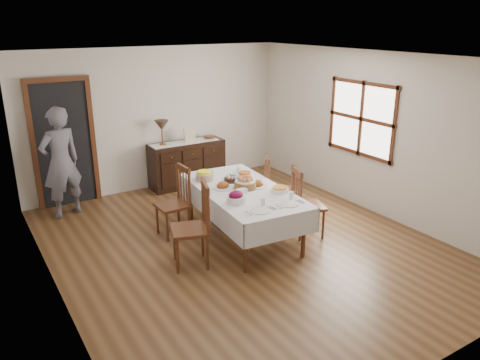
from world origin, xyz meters
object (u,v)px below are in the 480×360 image
chair_right_near (305,202)px  person (60,159)px  chair_left_near (194,225)px  chair_right_far (275,187)px  chair_left_far (176,201)px  table_lamp (162,126)px  dining_table (242,195)px  sideboard (187,164)px

chair_right_near → person: (-2.81, 2.65, 0.43)m
chair_right_near → chair_left_near: bearing=107.7°
chair_right_far → chair_right_near: bearing=-153.2°
chair_left_far → table_lamp: (0.63, 1.89, 0.69)m
chair_left_far → table_lamp: 2.11m
chair_right_near → table_lamp: (-0.95, 2.94, 0.69)m
dining_table → person: (-2.00, 2.22, 0.29)m
chair_left_near → table_lamp: table_lamp is taller
dining_table → chair_left_near: chair_left_near is taller
dining_table → chair_left_near: bearing=-154.4°
chair_left_near → chair_left_far: size_ratio=1.07×
person → chair_right_far: bearing=130.0°
chair_left_far → person: size_ratio=0.55×
sideboard → table_lamp: table_lamp is taller
chair_left_near → person: person is taller
chair_right_far → table_lamp: bearing=53.0°
chair_right_near → sideboard: (-0.49, 2.92, -0.09)m
dining_table → chair_right_far: bearing=26.4°
chair_right_far → person: size_ratio=0.53×
dining_table → chair_left_far: (-0.77, 0.61, -0.13)m
chair_right_near → chair_left_far: bearing=76.6°
dining_table → table_lamp: table_lamp is taller
dining_table → chair_right_near: (0.81, -0.44, -0.14)m
chair_right_far → table_lamp: table_lamp is taller
chair_right_far → dining_table: bearing=140.4°
sideboard → person: bearing=-173.5°
chair_left_far → person: person is taller
chair_right_near → sideboard: size_ratio=0.72×
chair_right_near → sideboard: 2.96m
chair_right_near → person: 3.89m
dining_table → table_lamp: (-0.15, 2.50, 0.55)m
chair_left_near → dining_table: bearing=129.7°
dining_table → chair_right_far: 0.91m
chair_right_near → table_lamp: 3.17m
chair_left_near → sideboard: 3.12m
dining_table → chair_left_near: 1.03m
chair_left_near → chair_right_near: chair_left_near is taller
person → table_lamp: bearing=172.5°
chair_left_near → chair_right_near: 1.76m
person → chair_left_near: bearing=95.7°
person → table_lamp: person is taller
dining_table → sideboard: 2.51m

